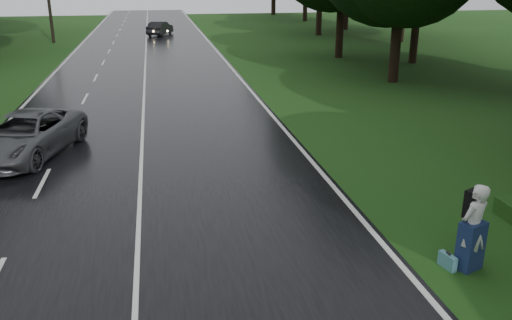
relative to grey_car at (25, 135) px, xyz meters
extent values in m
cube|color=black|center=(3.98, 9.16, -0.79)|extent=(12.00, 140.00, 0.04)
cube|color=silver|center=(3.98, 9.16, -0.76)|extent=(0.12, 140.00, 0.01)
imported|color=#4D4F52|center=(0.00, 0.00, 0.00)|extent=(4.08, 6.03, 1.54)
imported|color=black|center=(5.41, 38.82, -0.07)|extent=(2.90, 4.51, 1.40)
imported|color=silver|center=(11.22, -9.88, 0.19)|extent=(0.86, 0.73, 2.00)
cube|color=navy|center=(11.22, -9.88, -0.25)|extent=(0.66, 0.57, 1.12)
cube|color=black|center=(11.34, -9.61, 0.63)|extent=(0.51, 0.40, 0.64)
cube|color=teal|center=(10.76, -9.80, -0.64)|extent=(0.24, 0.50, 0.34)
camera|label=1|loc=(4.65, -19.34, 5.41)|focal=37.75mm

